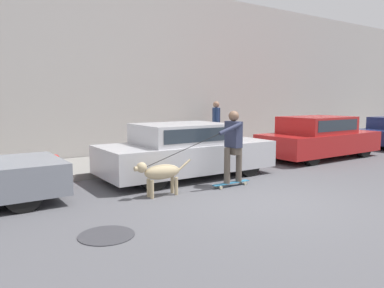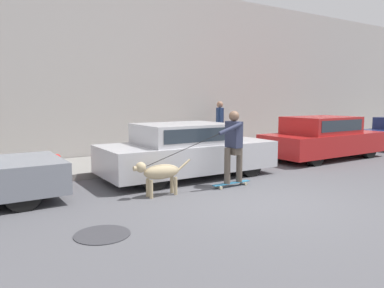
{
  "view_description": "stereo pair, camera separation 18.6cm",
  "coord_description": "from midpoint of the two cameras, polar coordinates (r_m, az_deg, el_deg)",
  "views": [
    {
      "loc": [
        -4.84,
        -4.9,
        1.9
      ],
      "look_at": [
        -0.45,
        1.47,
        0.95
      ],
      "focal_mm": 35.0,
      "sensor_mm": 36.0,
      "label": 1
    },
    {
      "loc": [
        -4.69,
        -5.0,
        1.9
      ],
      "look_at": [
        -0.45,
        1.47,
        0.95
      ],
      "focal_mm": 35.0,
      "sensor_mm": 36.0,
      "label": 2
    }
  ],
  "objects": [
    {
      "name": "back_wall",
      "position": [
        12.17,
        -11.65,
        10.86
      ],
      "size": [
        32.0,
        0.3,
        5.5
      ],
      "color": "#B2ADA8",
      "rests_on": "ground_plane"
    },
    {
      "name": "pedestrian_with_bag",
      "position": [
        13.07,
        3.27,
        3.34
      ],
      "size": [
        0.39,
        0.62,
        1.64
      ],
      "rotation": [
        0.0,
        0.0,
        -0.47
      ],
      "color": "brown",
      "rests_on": "sidewalk_curb"
    },
    {
      "name": "skateboarder",
      "position": [
        8.05,
        5.58,
        0.11
      ],
      "size": [
        2.54,
        0.55,
        1.63
      ],
      "rotation": [
        0.0,
        0.0,
        3.15
      ],
      "color": "beige",
      "rests_on": "ground_plane"
    },
    {
      "name": "parked_car_2",
      "position": [
        12.5,
        18.36,
        0.85
      ],
      "size": [
        4.19,
        1.71,
        1.33
      ],
      "rotation": [
        0.0,
        0.0,
        -0.0
      ],
      "color": "black",
      "rests_on": "ground_plane"
    },
    {
      "name": "sidewalk_curb",
      "position": [
        11.0,
        -8.41,
        -2.62
      ],
      "size": [
        30.0,
        2.5,
        0.16
      ],
      "color": "gray",
      "rests_on": "ground_plane"
    },
    {
      "name": "dog",
      "position": [
        7.3,
        -5.6,
        -4.37
      ],
      "size": [
        1.23,
        0.32,
        0.71
      ],
      "rotation": [
        0.0,
        0.0,
        3.1
      ],
      "color": "tan",
      "rests_on": "ground_plane"
    },
    {
      "name": "fire_hydrant",
      "position": [
        8.62,
        -20.62,
        -3.69
      ],
      "size": [
        0.18,
        0.18,
        0.7
      ],
      "color": "red",
      "rests_on": "ground_plane"
    },
    {
      "name": "manhole_cover",
      "position": [
        5.5,
        -13.88,
        -13.35
      ],
      "size": [
        0.78,
        0.78,
        0.01
      ],
      "color": "#38383D",
      "rests_on": "ground_plane"
    },
    {
      "name": "ground_plane",
      "position": [
        7.13,
        9.1,
        -8.55
      ],
      "size": [
        36.0,
        36.0,
        0.0
      ],
      "primitive_type": "plane",
      "color": "#545459"
    },
    {
      "name": "parked_car_1",
      "position": [
        9.01,
        -1.58,
        -1.13
      ],
      "size": [
        4.25,
        1.85,
        1.3
      ],
      "rotation": [
        0.0,
        0.0,
        -0.02
      ],
      "color": "black",
      "rests_on": "ground_plane"
    }
  ]
}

